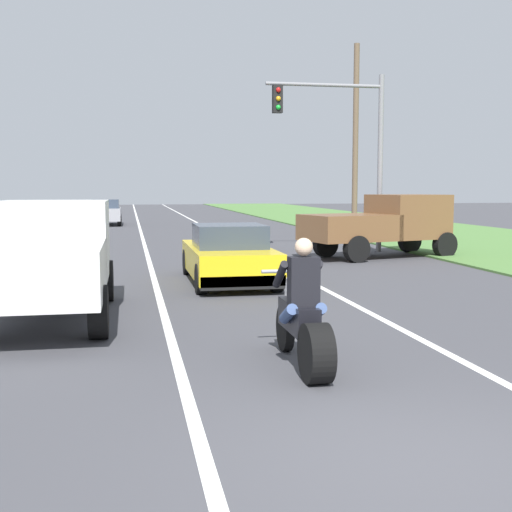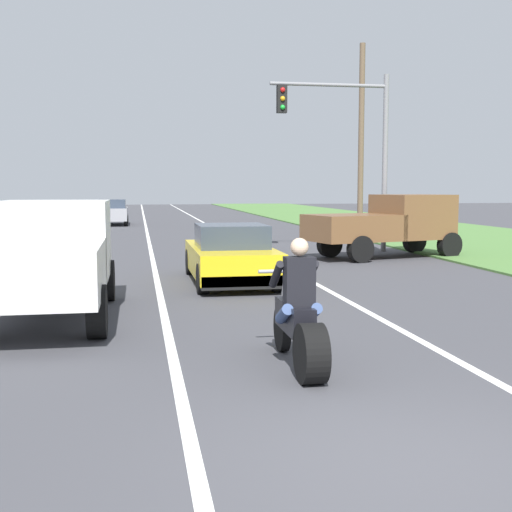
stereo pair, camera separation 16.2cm
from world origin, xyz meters
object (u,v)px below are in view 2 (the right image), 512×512
object	(u,v)px
sports_car_yellow	(231,256)
pickup_truck_left_lane_white	(49,254)
pickup_truck_right_shoulder_brown	(388,223)
motorcycle_with_rider	(299,322)
traffic_light_mast_near	(351,135)
distant_car_far_ahead	(112,212)

from	to	relation	value
sports_car_yellow	pickup_truck_left_lane_white	distance (m)	5.22
sports_car_yellow	pickup_truck_right_shoulder_brown	distance (m)	7.37
sports_car_yellow	pickup_truck_left_lane_white	world-z (taller)	pickup_truck_left_lane_white
sports_car_yellow	motorcycle_with_rider	bearing A→B (deg)	-91.50
motorcycle_with_rider	pickup_truck_left_lane_white	distance (m)	5.11
pickup_truck_left_lane_white	traffic_light_mast_near	distance (m)	13.74
traffic_light_mast_near	pickup_truck_left_lane_white	bearing A→B (deg)	-129.80
distant_car_far_ahead	pickup_truck_right_shoulder_brown	bearing A→B (deg)	-64.98
traffic_light_mast_near	motorcycle_with_rider	bearing A→B (deg)	-110.23
pickup_truck_right_shoulder_brown	pickup_truck_left_lane_white	bearing A→B (deg)	-137.66
sports_car_yellow	distant_car_far_ahead	world-z (taller)	distant_car_far_ahead
sports_car_yellow	distant_car_far_ahead	size ratio (longest dim) A/B	1.08
traffic_light_mast_near	distant_car_far_ahead	xyz separation A→B (m)	(-8.60, 17.96, -3.19)
sports_car_yellow	distant_car_far_ahead	bearing A→B (deg)	98.34
motorcycle_with_rider	distant_car_far_ahead	size ratio (longest dim) A/B	0.55
sports_car_yellow	traffic_light_mast_near	size ratio (longest dim) A/B	0.72
sports_car_yellow	traffic_light_mast_near	distance (m)	8.91
traffic_light_mast_near	distant_car_far_ahead	size ratio (longest dim) A/B	1.50
pickup_truck_right_shoulder_brown	traffic_light_mast_near	size ratio (longest dim) A/B	0.86
pickup_truck_right_shoulder_brown	distant_car_far_ahead	size ratio (longest dim) A/B	1.29
pickup_truck_left_lane_white	pickup_truck_right_shoulder_brown	xyz separation A→B (m)	(9.26, 8.44, 0.00)
sports_car_yellow	distant_car_far_ahead	distance (m)	24.80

